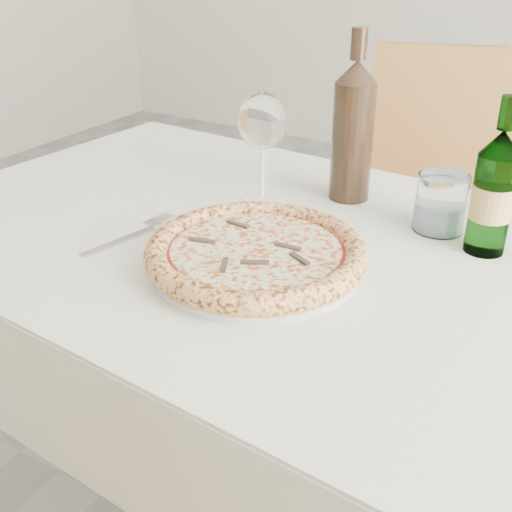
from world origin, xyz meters
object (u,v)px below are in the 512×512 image
object	(u,v)px
dining_table	(287,294)
wine_glass	(262,123)
chair_far	(446,204)
wine_bottle	(353,130)
plate	(256,263)
tumbler	(440,207)
pizza	(256,252)
beer_bottle	(493,193)

from	to	relation	value
dining_table	wine_glass	world-z (taller)	wine_glass
chair_far	wine_bottle	world-z (taller)	wine_bottle
plate	wine_glass	size ratio (longest dim) A/B	1.56
chair_far	tumbler	xyz separation A→B (m)	(0.14, -0.66, 0.26)
pizza	beer_bottle	size ratio (longest dim) A/B	1.36
chair_far	plate	size ratio (longest dim) A/B	3.03
dining_table	wine_glass	distance (m)	0.30
chair_far	tumbler	distance (m)	0.73
plate	wine_glass	distance (m)	0.30
pizza	wine_bottle	size ratio (longest dim) A/B	1.08
plate	pizza	distance (m)	0.02
chair_far	pizza	bearing A→B (deg)	-92.77
wine_glass	tumbler	xyz separation A→B (m)	(0.32, 0.03, -0.10)
dining_table	pizza	bearing A→B (deg)	-90.00
pizza	wine_glass	distance (m)	0.30
plate	beer_bottle	size ratio (longest dim) A/B	1.28
pizza	wine_bottle	distance (m)	0.34
wine_bottle	beer_bottle	bearing A→B (deg)	-19.75
pizza	tumbler	world-z (taller)	tumbler
pizza	beer_bottle	distance (m)	0.36
dining_table	beer_bottle	size ratio (longest dim) A/B	5.86
dining_table	chair_far	xyz separation A→B (m)	(0.05, 0.83, -0.13)
plate	wine_bottle	distance (m)	0.35
wine_glass	tumbler	distance (m)	0.34
chair_far	wine_glass	size ratio (longest dim) A/B	4.72
beer_bottle	wine_bottle	xyz separation A→B (m)	(-0.27, 0.10, 0.03)
dining_table	beer_bottle	xyz separation A→B (m)	(0.27, 0.13, 0.19)
beer_bottle	wine_bottle	distance (m)	0.29
pizza	tumbler	distance (m)	0.33
chair_far	pizza	distance (m)	0.97
dining_table	chair_far	distance (m)	0.85
plate	wine_bottle	world-z (taller)	wine_bottle
pizza	wine_glass	bearing A→B (deg)	118.27
tumbler	beer_bottle	distance (m)	0.11
beer_bottle	dining_table	bearing A→B (deg)	-154.63
plate	pizza	world-z (taller)	pizza
dining_table	pizza	world-z (taller)	pizza
dining_table	chair_far	world-z (taller)	chair_far
plate	pizza	xyz separation A→B (m)	(-0.00, -0.00, 0.02)
dining_table	tumbler	world-z (taller)	tumbler
chair_far	wine_bottle	size ratio (longest dim) A/B	3.09
dining_table	beer_bottle	distance (m)	0.36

